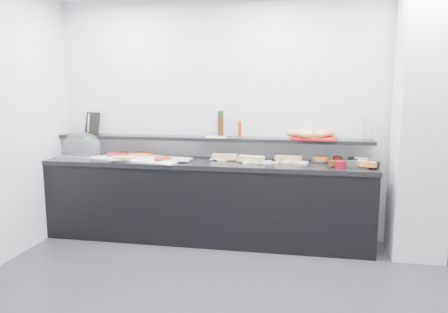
% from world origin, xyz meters
% --- Properties ---
extents(back_wall, '(5.00, 0.02, 2.70)m').
position_xyz_m(back_wall, '(0.00, 2.00, 1.35)').
color(back_wall, silver).
rests_on(back_wall, ground).
extents(column, '(0.50, 0.50, 2.70)m').
position_xyz_m(column, '(1.50, 1.65, 1.35)').
color(column, silver).
rests_on(column, ground).
extents(buffet_cabinet, '(3.60, 0.60, 0.85)m').
position_xyz_m(buffet_cabinet, '(-0.70, 1.70, 0.42)').
color(buffet_cabinet, black).
rests_on(buffet_cabinet, ground).
extents(counter_top, '(3.62, 0.62, 0.05)m').
position_xyz_m(counter_top, '(-0.70, 1.70, 0.88)').
color(counter_top, black).
rests_on(counter_top, buffet_cabinet).
extents(wall_shelf, '(3.60, 0.25, 0.04)m').
position_xyz_m(wall_shelf, '(-0.70, 1.88, 1.13)').
color(wall_shelf, black).
rests_on(wall_shelf, back_wall).
extents(cloche_base, '(0.48, 0.36, 0.04)m').
position_xyz_m(cloche_base, '(-2.18, 1.69, 0.92)').
color(cloche_base, silver).
rests_on(cloche_base, counter_top).
extents(cloche_dome, '(0.47, 0.31, 0.34)m').
position_xyz_m(cloche_dome, '(-2.18, 1.71, 1.03)').
color(cloche_dome, white).
rests_on(cloche_dome, cloche_base).
extents(linen_runner, '(1.11, 0.70, 0.01)m').
position_xyz_m(linen_runner, '(-1.46, 1.72, 0.91)').
color(linen_runner, white).
rests_on(linen_runner, counter_top).
extents(platter_meat_a, '(0.32, 0.25, 0.01)m').
position_xyz_m(platter_meat_a, '(-1.70, 1.79, 0.92)').
color(platter_meat_a, silver).
rests_on(platter_meat_a, linen_runner).
extents(food_meat_a, '(0.26, 0.22, 0.02)m').
position_xyz_m(food_meat_a, '(-1.78, 1.80, 0.94)').
color(food_meat_a, maroon).
rests_on(food_meat_a, platter_meat_a).
extents(platter_salmon, '(0.39, 0.33, 0.01)m').
position_xyz_m(platter_salmon, '(-1.40, 1.81, 0.92)').
color(platter_salmon, silver).
rests_on(platter_salmon, linen_runner).
extents(food_salmon, '(0.28, 0.23, 0.02)m').
position_xyz_m(food_salmon, '(-1.51, 1.84, 0.94)').
color(food_salmon, orange).
rests_on(food_salmon, platter_salmon).
extents(platter_cheese, '(0.31, 0.26, 0.01)m').
position_xyz_m(platter_cheese, '(-1.62, 1.55, 0.92)').
color(platter_cheese, white).
rests_on(platter_cheese, linen_runner).
extents(food_cheese, '(0.23, 0.18, 0.02)m').
position_xyz_m(food_cheese, '(-1.59, 1.53, 0.94)').
color(food_cheese, gold).
rests_on(food_cheese, platter_cheese).
extents(platter_meat_b, '(0.31, 0.21, 0.01)m').
position_xyz_m(platter_meat_b, '(-1.01, 1.63, 0.92)').
color(platter_meat_b, silver).
rests_on(platter_meat_b, linen_runner).
extents(food_meat_b, '(0.22, 0.18, 0.02)m').
position_xyz_m(food_meat_b, '(-1.16, 1.58, 0.94)').
color(food_meat_b, maroon).
rests_on(food_meat_b, platter_meat_b).
extents(sandwich_plate_left, '(0.36, 0.22, 0.01)m').
position_xyz_m(sandwich_plate_left, '(-0.43, 1.84, 0.91)').
color(sandwich_plate_left, white).
rests_on(sandwich_plate_left, counter_top).
extents(sandwich_food_left, '(0.29, 0.13, 0.06)m').
position_xyz_m(sandwich_food_left, '(-0.51, 1.80, 0.94)').
color(sandwich_food_left, '#DFB075').
rests_on(sandwich_food_left, sandwich_plate_left).
extents(tongs_left, '(0.15, 0.08, 0.01)m').
position_xyz_m(tongs_left, '(-0.59, 1.74, 0.92)').
color(tongs_left, silver).
rests_on(tongs_left, sandwich_plate_left).
extents(sandwich_plate_mid, '(0.41, 0.28, 0.01)m').
position_xyz_m(sandwich_plate_mid, '(-0.11, 1.71, 0.91)').
color(sandwich_plate_mid, silver).
rests_on(sandwich_plate_mid, counter_top).
extents(sandwich_food_mid, '(0.29, 0.16, 0.06)m').
position_xyz_m(sandwich_food_mid, '(-0.20, 1.69, 0.94)').
color(sandwich_food_mid, tan).
rests_on(sandwich_food_mid, sandwich_plate_mid).
extents(tongs_mid, '(0.16, 0.02, 0.01)m').
position_xyz_m(tongs_mid, '(-0.15, 1.59, 0.92)').
color(tongs_mid, '#ADAFB4').
rests_on(tongs_mid, sandwich_plate_mid).
extents(sandwich_plate_right, '(0.41, 0.22, 0.01)m').
position_xyz_m(sandwich_plate_right, '(0.21, 1.80, 0.91)').
color(sandwich_plate_right, silver).
rests_on(sandwich_plate_right, counter_top).
extents(sandwich_food_right, '(0.30, 0.20, 0.06)m').
position_xyz_m(sandwich_food_right, '(0.19, 1.81, 0.94)').
color(sandwich_food_right, tan).
rests_on(sandwich_food_right, sandwich_plate_right).
extents(tongs_right, '(0.16, 0.05, 0.01)m').
position_xyz_m(tongs_right, '(0.29, 1.72, 0.92)').
color(tongs_right, silver).
rests_on(tongs_right, sandwich_plate_right).
extents(bowl_glass_fruit, '(0.18, 0.18, 0.07)m').
position_xyz_m(bowl_glass_fruit, '(0.52, 1.81, 0.94)').
color(bowl_glass_fruit, white).
rests_on(bowl_glass_fruit, counter_top).
extents(fill_glass_fruit, '(0.15, 0.15, 0.05)m').
position_xyz_m(fill_glass_fruit, '(0.55, 1.84, 0.95)').
color(fill_glass_fruit, '#C8711B').
rests_on(fill_glass_fruit, bowl_glass_fruit).
extents(bowl_black_jam, '(0.16, 0.16, 0.07)m').
position_xyz_m(bowl_black_jam, '(0.88, 1.82, 0.94)').
color(bowl_black_jam, black).
rests_on(bowl_black_jam, counter_top).
extents(fill_black_jam, '(0.11, 0.11, 0.05)m').
position_xyz_m(fill_black_jam, '(0.72, 1.84, 0.95)').
color(fill_black_jam, '#550C0C').
rests_on(fill_black_jam, bowl_black_jam).
extents(bowl_glass_cream, '(0.25, 0.25, 0.07)m').
position_xyz_m(bowl_glass_cream, '(0.96, 1.80, 0.94)').
color(bowl_glass_cream, white).
rests_on(bowl_glass_cream, counter_top).
extents(fill_glass_cream, '(0.19, 0.19, 0.05)m').
position_xyz_m(fill_glass_cream, '(0.95, 1.83, 0.95)').
color(fill_glass_cream, silver).
rests_on(fill_glass_cream, bowl_glass_cream).
extents(bowl_red_jam, '(0.14, 0.14, 0.07)m').
position_xyz_m(bowl_red_jam, '(0.72, 1.57, 0.94)').
color(bowl_red_jam, maroon).
rests_on(bowl_red_jam, counter_top).
extents(fill_red_jam, '(0.10, 0.10, 0.05)m').
position_xyz_m(fill_red_jam, '(0.65, 1.56, 0.95)').
color(fill_red_jam, '#521D0B').
rests_on(fill_red_jam, bowl_red_jam).
extents(bowl_glass_salmon, '(0.15, 0.15, 0.07)m').
position_xyz_m(bowl_glass_salmon, '(0.84, 1.58, 0.94)').
color(bowl_glass_salmon, white).
rests_on(bowl_glass_salmon, counter_top).
extents(fill_glass_salmon, '(0.16, 0.16, 0.05)m').
position_xyz_m(fill_glass_salmon, '(0.95, 1.61, 0.95)').
color(fill_glass_salmon, orange).
rests_on(fill_glass_salmon, bowl_glass_salmon).
extents(bowl_black_fruit, '(0.14, 0.14, 0.07)m').
position_xyz_m(bowl_black_fruit, '(1.07, 1.62, 0.94)').
color(bowl_black_fruit, black).
rests_on(bowl_black_fruit, counter_top).
extents(fill_black_fruit, '(0.10, 0.10, 0.05)m').
position_xyz_m(fill_black_fruit, '(1.03, 1.56, 0.95)').
color(fill_black_fruit, orange).
rests_on(fill_black_fruit, bowl_black_fruit).
extents(framed_print, '(0.22, 0.13, 0.26)m').
position_xyz_m(framed_print, '(-2.16, 1.94, 1.28)').
color(framed_print, black).
rests_on(framed_print, wall_shelf).
extents(print_art, '(0.16, 0.07, 0.22)m').
position_xyz_m(print_art, '(-2.14, 1.96, 1.28)').
color(print_art, '#C4A68D').
rests_on(print_art, framed_print).
extents(condiment_tray, '(0.23, 0.15, 0.01)m').
position_xyz_m(condiment_tray, '(-0.61, 1.84, 1.16)').
color(condiment_tray, white).
rests_on(condiment_tray, wall_shelf).
extents(bottle_green_a, '(0.06, 0.06, 0.26)m').
position_xyz_m(bottle_green_a, '(-0.57, 1.93, 1.29)').
color(bottle_green_a, '#0E3612').
rests_on(bottle_green_a, condiment_tray).
extents(bottle_brown, '(0.06, 0.06, 0.24)m').
position_xyz_m(bottle_brown, '(-0.57, 1.88, 1.28)').
color(bottle_brown, '#3D210B').
rests_on(bottle_brown, condiment_tray).
extents(bottle_green_b, '(0.08, 0.08, 0.28)m').
position_xyz_m(bottle_green_b, '(-0.58, 1.93, 1.30)').
color(bottle_green_b, '#103C15').
rests_on(bottle_green_b, condiment_tray).
extents(bottle_hot, '(0.05, 0.05, 0.18)m').
position_xyz_m(bottle_hot, '(-0.34, 1.83, 1.25)').
color(bottle_hot, '#AB2B0C').
rests_on(bottle_hot, condiment_tray).
extents(shaker_salt, '(0.04, 0.04, 0.07)m').
position_xyz_m(shaker_salt, '(-0.34, 1.92, 1.20)').
color(shaker_salt, white).
rests_on(shaker_salt, condiment_tray).
extents(shaker_pepper, '(0.04, 0.04, 0.07)m').
position_xyz_m(shaker_pepper, '(-0.28, 1.91, 1.20)').
color(shaker_pepper, white).
rests_on(shaker_pepper, condiment_tray).
extents(bread_tray, '(0.50, 0.38, 0.02)m').
position_xyz_m(bread_tray, '(0.47, 1.88, 1.16)').
color(bread_tray, maroon).
rests_on(bread_tray, wall_shelf).
extents(bread_roll_nw, '(0.16, 0.11, 0.08)m').
position_xyz_m(bread_roll_nw, '(0.31, 1.95, 1.21)').
color(bread_roll_nw, '#B18943').
rests_on(bread_roll_nw, bread_tray).
extents(bread_roll_n, '(0.17, 0.14, 0.08)m').
position_xyz_m(bread_roll_n, '(0.39, 1.94, 1.21)').
color(bread_roll_n, tan).
rests_on(bread_roll_n, bread_tray).
extents(bread_roll_ne, '(0.12, 0.08, 0.08)m').
position_xyz_m(bread_roll_ne, '(0.62, 1.98, 1.21)').
color(bread_roll_ne, '#B48344').
rests_on(bread_roll_ne, bread_tray).
extents(bread_roll_sw, '(0.15, 0.12, 0.08)m').
position_xyz_m(bread_roll_sw, '(0.34, 1.80, 1.21)').
color(bread_roll_sw, '#AA8641').
rests_on(bread_roll_sw, bread_tray).
extents(bread_roll_s, '(0.16, 0.12, 0.08)m').
position_xyz_m(bread_roll_s, '(0.39, 1.78, 1.21)').
color(bread_roll_s, tan).
rests_on(bread_roll_s, bread_tray).
extents(bread_roll_se, '(0.14, 0.11, 0.08)m').
position_xyz_m(bread_roll_se, '(0.52, 1.84, 1.21)').
color(bread_roll_se, tan).
rests_on(bread_roll_se, bread_tray).
extents(bread_roll_midw, '(0.18, 0.15, 0.08)m').
position_xyz_m(bread_roll_midw, '(0.24, 1.88, 1.21)').
color(bread_roll_midw, '#C7814C').
rests_on(bread_roll_midw, bread_tray).
extents(bread_roll_mide, '(0.13, 0.09, 0.08)m').
position_xyz_m(bread_roll_mide, '(0.56, 1.92, 1.21)').
color(bread_roll_mide, tan).
rests_on(bread_roll_mide, bread_tray).
extents(carafe, '(0.13, 0.13, 0.30)m').
position_xyz_m(carafe, '(1.03, 1.90, 1.30)').
color(carafe, white).
rests_on(carafe, wall_shelf).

